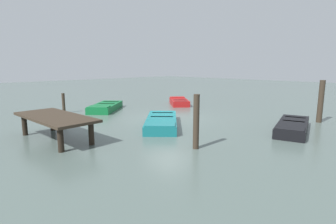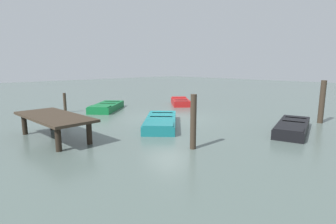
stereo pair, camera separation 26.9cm
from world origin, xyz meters
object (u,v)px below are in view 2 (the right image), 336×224
(rowboat_red, at_px, (180,102))
(mooring_piling_far_right, at_px, (322,102))
(mooring_piling_near_right, at_px, (193,122))
(mooring_piling_far_left, at_px, (65,103))
(rowboat_teal, at_px, (161,122))
(rowboat_black, at_px, (292,127))
(dock_segment, at_px, (54,119))
(rowboat_green, at_px, (107,107))

(rowboat_red, height_order, mooring_piling_far_right, mooring_piling_far_right)
(rowboat_red, distance_m, mooring_piling_near_right, 10.43)
(mooring_piling_near_right, bearing_deg, mooring_piling_far_left, 1.67)
(rowboat_teal, xyz_separation_m, rowboat_black, (-4.79, -3.44, 0.00))
(dock_segment, relative_size, rowboat_green, 1.16)
(rowboat_green, relative_size, mooring_piling_near_right, 1.84)
(rowboat_red, distance_m, mooring_piling_far_left, 7.95)
(rowboat_red, height_order, rowboat_green, same)
(rowboat_green, relative_size, mooring_piling_far_left, 2.90)
(dock_segment, distance_m, rowboat_green, 6.86)
(mooring_piling_far_left, bearing_deg, rowboat_red, -109.07)
(rowboat_red, bearing_deg, mooring_piling_far_right, -136.69)
(mooring_piling_far_left, bearing_deg, rowboat_teal, -164.96)
(rowboat_teal, bearing_deg, mooring_piling_far_right, 97.04)
(rowboat_red, relative_size, mooring_piling_far_right, 1.31)
(dock_segment, bearing_deg, rowboat_black, -129.78)
(rowboat_red, height_order, rowboat_black, same)
(dock_segment, relative_size, rowboat_teal, 1.07)
(rowboat_black, distance_m, mooring_piling_far_right, 3.01)
(rowboat_black, height_order, mooring_piling_near_right, mooring_piling_near_right)
(mooring_piling_far_left, bearing_deg, rowboat_green, -110.91)
(mooring_piling_far_left, bearing_deg, mooring_piling_far_right, -145.37)
(rowboat_red, distance_m, rowboat_black, 9.21)
(rowboat_teal, bearing_deg, rowboat_red, 171.58)
(rowboat_teal, relative_size, rowboat_black, 0.98)
(rowboat_teal, distance_m, rowboat_green, 5.86)
(rowboat_teal, distance_m, mooring_piling_far_right, 8.13)
(rowboat_green, xyz_separation_m, rowboat_black, (-10.63, -2.91, -0.00))
(dock_segment, xyz_separation_m, mooring_piling_far_left, (5.50, -2.71, -0.21))
(rowboat_green, bearing_deg, mooring_piling_far_right, 77.06)
(rowboat_green, height_order, rowboat_black, same)
(rowboat_teal, distance_m, mooring_piling_near_right, 3.75)
(rowboat_green, distance_m, rowboat_black, 11.02)
(dock_segment, distance_m, mooring_piling_far_left, 6.13)
(dock_segment, bearing_deg, rowboat_red, -76.78)
(rowboat_black, bearing_deg, rowboat_teal, -70.13)
(rowboat_teal, xyz_separation_m, rowboat_green, (5.84, -0.53, 0.00))
(dock_segment, bearing_deg, mooring_piling_far_left, -28.88)
(rowboat_red, relative_size, rowboat_teal, 0.74)
(rowboat_black, xyz_separation_m, mooring_piling_far_left, (11.52, 5.25, 0.39))
(dock_segment, bearing_deg, mooring_piling_far_right, -122.71)
(mooring_piling_near_right, height_order, mooring_piling_far_right, mooring_piling_far_right)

